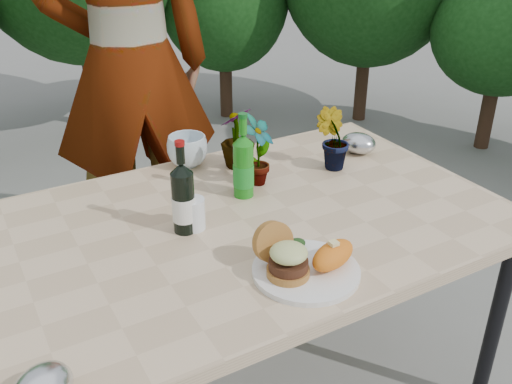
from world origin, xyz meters
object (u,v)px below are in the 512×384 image
patio_table (243,236)px  dinner_plate (306,271)px  person (130,67)px  wine_bottle (183,199)px

patio_table → dinner_plate: dinner_plate is taller
dinner_plate → person: (-0.01, 1.31, 0.23)m
patio_table → person: bearing=89.9°
dinner_plate → wine_bottle: 0.41m
dinner_plate → person: person is taller
wine_bottle → person: 0.98m
dinner_plate → wine_bottle: wine_bottle is taller
dinner_plate → wine_bottle: size_ratio=1.00×
dinner_plate → person: size_ratio=0.14×
person → patio_table: bearing=97.7°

